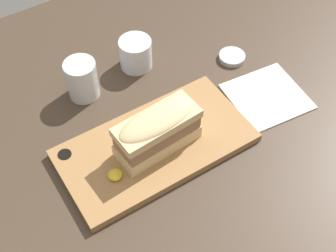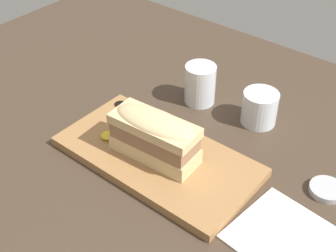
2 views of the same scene
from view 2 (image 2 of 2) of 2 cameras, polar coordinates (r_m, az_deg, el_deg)
dining_table at (r=90.02cm, az=3.52°, el=-6.69°), size 168.64×113.54×2.00cm
serving_board at (r=92.13cm, az=-1.35°, el=-3.70°), size 39.49×20.32×1.91cm
sandwich at (r=87.65cm, az=-1.66°, el=-1.05°), size 17.66×8.22×9.56cm
mustard_dollop at (r=95.43cm, az=-7.34°, el=-1.15°), size 2.83×2.83×1.13cm
water_glass at (r=106.65cm, az=3.92°, el=4.84°), size 7.04×7.04×9.22cm
wine_glass at (r=102.05cm, az=11.27°, el=1.94°), size 7.65×7.65×7.39cm
napkin at (r=81.65cm, az=14.07°, el=-13.04°), size 17.82×17.34×0.40cm
condiment_dish at (r=90.72cm, az=18.78°, el=-7.35°), size 6.38×6.38×1.24cm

